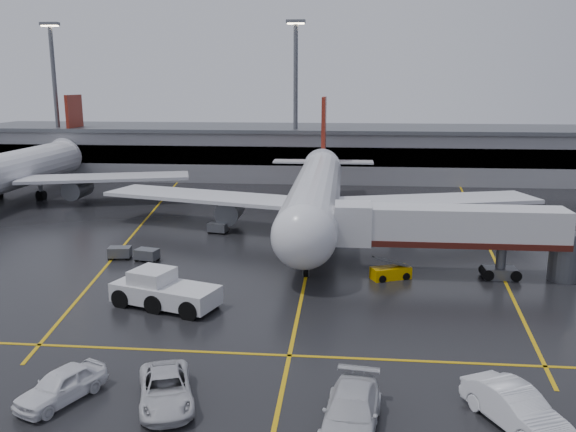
# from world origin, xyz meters

# --- Properties ---
(ground) EXTENTS (220.00, 220.00, 0.00)m
(ground) POSITION_xyz_m (0.00, 0.00, 0.00)
(ground) COLOR black
(ground) RESTS_ON ground
(apron_line_centre) EXTENTS (0.25, 90.00, 0.02)m
(apron_line_centre) POSITION_xyz_m (0.00, 0.00, 0.01)
(apron_line_centre) COLOR gold
(apron_line_centre) RESTS_ON ground
(apron_line_stop) EXTENTS (60.00, 0.25, 0.02)m
(apron_line_stop) POSITION_xyz_m (0.00, -22.00, 0.01)
(apron_line_stop) COLOR gold
(apron_line_stop) RESTS_ON ground
(apron_line_left) EXTENTS (9.99, 69.35, 0.02)m
(apron_line_left) POSITION_xyz_m (-20.00, 10.00, 0.01)
(apron_line_left) COLOR gold
(apron_line_left) RESTS_ON ground
(apron_line_right) EXTENTS (7.57, 69.64, 0.02)m
(apron_line_right) POSITION_xyz_m (18.00, 10.00, 0.01)
(apron_line_right) COLOR gold
(apron_line_right) RESTS_ON ground
(terminal) EXTENTS (122.00, 19.00, 8.60)m
(terminal) POSITION_xyz_m (0.00, 47.93, 4.32)
(terminal) COLOR gray
(terminal) RESTS_ON ground
(light_mast_left) EXTENTS (3.00, 1.20, 25.45)m
(light_mast_left) POSITION_xyz_m (-45.00, 42.00, 14.47)
(light_mast_left) COLOR #595B60
(light_mast_left) RESTS_ON ground
(light_mast_mid) EXTENTS (3.00, 1.20, 25.45)m
(light_mast_mid) POSITION_xyz_m (-5.00, 42.00, 14.47)
(light_mast_mid) COLOR #595B60
(light_mast_mid) RESTS_ON ground
(main_airliner) EXTENTS (48.80, 45.60, 14.10)m
(main_airliner) POSITION_xyz_m (0.00, 9.70, 4.21)
(main_airliner) COLOR silver
(main_airliner) RESTS_ON ground
(second_airliner) EXTENTS (48.80, 45.60, 14.10)m
(second_airliner) POSITION_xyz_m (-42.00, 21.70, 4.21)
(second_airliner) COLOR silver
(second_airliner) RESTS_ON ground
(jet_bridge) EXTENTS (19.90, 3.40, 6.05)m
(jet_bridge) POSITION_xyz_m (11.87, -6.00, 3.93)
(jet_bridge) COLOR silver
(jet_bridge) RESTS_ON ground
(pushback_tractor) EXTENTS (8.32, 5.41, 2.76)m
(pushback_tractor) POSITION_xyz_m (-9.83, -14.81, 1.10)
(pushback_tractor) COLOR silver
(pushback_tractor) RESTS_ON ground
(belt_loader) EXTENTS (3.51, 2.54, 2.05)m
(belt_loader) POSITION_xyz_m (6.99, -7.00, 0.51)
(belt_loader) COLOR #D59800
(belt_loader) RESTS_ON ground
(service_van_a) EXTENTS (4.23, 6.11, 1.55)m
(service_van_a) POSITION_xyz_m (-5.67, -27.95, 0.77)
(service_van_a) COLOR silver
(service_van_a) RESTS_ON ground
(service_van_b) EXTENTS (3.30, 6.47, 1.80)m
(service_van_b) POSITION_xyz_m (3.57, -29.39, 0.90)
(service_van_b) COLOR silver
(service_van_b) RESTS_ON ground
(service_van_c) EXTENTS (4.40, 6.00, 1.89)m
(service_van_c) POSITION_xyz_m (11.20, -28.32, 0.94)
(service_van_c) COLOR white
(service_van_c) RESTS_ON ground
(service_van_d) EXTENTS (3.83, 5.26, 1.67)m
(service_van_d) POSITION_xyz_m (-11.03, -28.15, 0.83)
(service_van_d) COLOR white
(service_van_d) RESTS_ON ground
(baggage_cart_a) EXTENTS (2.25, 1.74, 1.12)m
(baggage_cart_a) POSITION_xyz_m (-14.66, -4.03, 0.63)
(baggage_cart_a) COLOR #595B60
(baggage_cart_a) RESTS_ON ground
(baggage_cart_b) EXTENTS (2.16, 1.57, 1.12)m
(baggage_cart_b) POSITION_xyz_m (-17.38, -3.59, 0.63)
(baggage_cart_b) COLOR #595B60
(baggage_cart_b) RESTS_ON ground
(baggage_cart_c) EXTENTS (2.22, 1.68, 1.12)m
(baggage_cart_c) POSITION_xyz_m (-10.41, 6.72, 0.63)
(baggage_cart_c) COLOR #595B60
(baggage_cart_c) RESTS_ON ground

